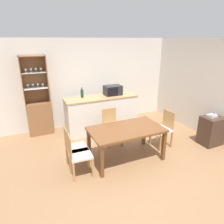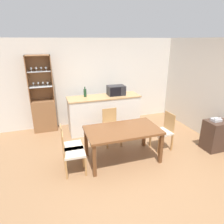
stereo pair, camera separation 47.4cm
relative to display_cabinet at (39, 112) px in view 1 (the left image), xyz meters
The scene contains 14 objects.
ground_plane 2.94m from the display_cabinet, 57.31° to the right, with size 18.00×18.00×0.00m, color #936B47.
wall_back 1.70m from the display_cabinet, ahead, with size 6.80×0.06×2.55m.
wall_right 4.69m from the display_cabinet, 27.16° to the right, with size 0.06×4.60×2.55m.
kitchen_counter 1.72m from the display_cabinet, 17.58° to the right, with size 2.03×0.63×1.01m.
display_cabinet is the anchor object (origin of this frame).
dining_table 2.65m from the display_cabinet, 53.48° to the right, with size 1.56×0.89×0.73m.
dining_chair_side_right_far 3.34m from the display_cabinet, 36.67° to the right, with size 0.43×0.43×0.89m.
dining_chair_side_left_near 2.32m from the display_cabinet, 78.05° to the right, with size 0.42×0.42×0.89m.
dining_chair_side_left_far 2.06m from the display_cabinet, 76.51° to the right, with size 0.41×0.41×0.89m.
dining_chair_head_far 2.09m from the display_cabinet, 40.88° to the right, with size 0.41×0.41×0.89m.
microwave 2.13m from the display_cabinet, 13.70° to the right, with size 0.48×0.33×0.27m.
wine_bottle 1.30m from the display_cabinet, 19.32° to the right, with size 0.08×0.08×0.28m.
side_cabinet 4.55m from the display_cabinet, 32.23° to the right, with size 0.53×0.42×0.73m.
telephone 4.49m from the display_cabinet, 32.38° to the right, with size 0.21×0.17×0.10m.
Camera 1 is at (-1.84, -3.10, 2.51)m, focal length 32.00 mm.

